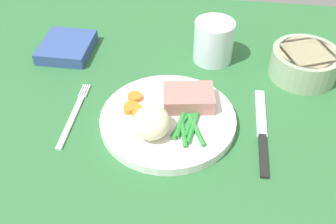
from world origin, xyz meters
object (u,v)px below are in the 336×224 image
(meat_portion, at_px, (189,98))
(salad_bowl, at_px, (304,62))
(knife, at_px, (262,132))
(water_glass, at_px, (213,44))
(napkin, at_px, (67,47))
(dinner_plate, at_px, (168,120))
(fork, at_px, (74,115))

(meat_portion, relative_size, salad_bowl, 0.68)
(knife, distance_m, water_glass, 0.23)
(water_glass, bearing_deg, salad_bowl, -10.81)
(water_glass, height_order, napkin, water_glass)
(meat_portion, distance_m, napkin, 0.31)
(meat_portion, bearing_deg, water_glass, 78.31)
(dinner_plate, height_order, meat_portion, meat_portion)
(fork, relative_size, salad_bowl, 1.30)
(meat_portion, relative_size, knife, 0.42)
(dinner_plate, distance_m, knife, 0.16)
(dinner_plate, bearing_deg, salad_bowl, 34.91)
(knife, height_order, salad_bowl, salad_bowl)
(fork, height_order, napkin, napkin)
(meat_portion, relative_size, fork, 0.52)
(meat_portion, distance_m, knife, 0.14)
(knife, xyz_separation_m, salad_bowl, (0.08, 0.17, 0.03))
(fork, xyz_separation_m, water_glass, (0.23, 0.21, 0.03))
(water_glass, distance_m, napkin, 0.31)
(fork, bearing_deg, meat_portion, 14.28)
(water_glass, relative_size, salad_bowl, 0.66)
(dinner_plate, relative_size, napkin, 2.02)
(dinner_plate, height_order, salad_bowl, salad_bowl)
(meat_portion, bearing_deg, napkin, 150.81)
(dinner_plate, distance_m, fork, 0.17)
(knife, bearing_deg, dinner_plate, -178.20)
(knife, relative_size, water_glass, 2.43)
(water_glass, bearing_deg, knife, -65.53)
(water_glass, xyz_separation_m, salad_bowl, (0.18, -0.03, -0.01))
(napkin, bearing_deg, fork, -68.96)
(knife, xyz_separation_m, water_glass, (-0.09, 0.21, 0.03))
(knife, bearing_deg, meat_portion, 165.76)
(meat_portion, relative_size, napkin, 0.76)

